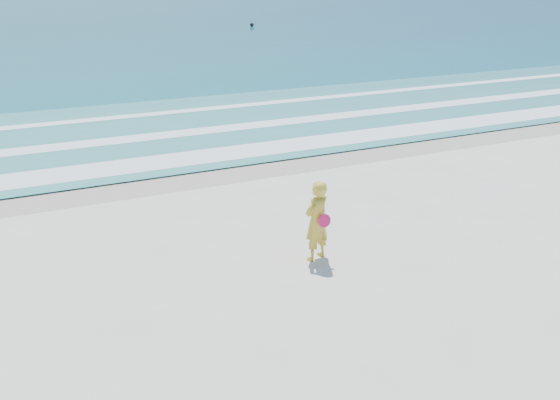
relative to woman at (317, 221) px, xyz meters
name	(u,v)px	position (x,y,z in m)	size (l,w,h in m)	color
ground	(350,360)	(-0.96, -3.05, -0.84)	(400.00, 400.00, 0.00)	silver
wet_sand	(194,174)	(-0.96, 5.95, -0.84)	(400.00, 2.40, 0.00)	#B2A893
ocean	(51,4)	(-0.96, 101.95, -0.82)	(400.00, 190.00, 0.04)	#19727F
shallow	(158,130)	(-0.96, 10.95, -0.80)	(400.00, 10.00, 0.01)	#59B7AD
foam_near	(183,159)	(-0.96, 7.25, -0.79)	(400.00, 1.40, 0.01)	white
foam_mid	(163,135)	(-0.96, 10.15, -0.79)	(400.00, 0.90, 0.01)	white
foam_far	(145,115)	(-0.96, 13.45, -0.79)	(400.00, 0.60, 0.01)	white
buoy	(252,25)	(16.61, 47.56, -0.60)	(0.41, 0.41, 0.41)	black
woman	(317,221)	(0.00, 0.00, 0.00)	(0.72, 0.60, 1.69)	gold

